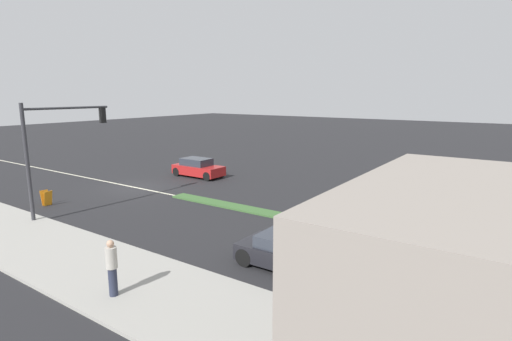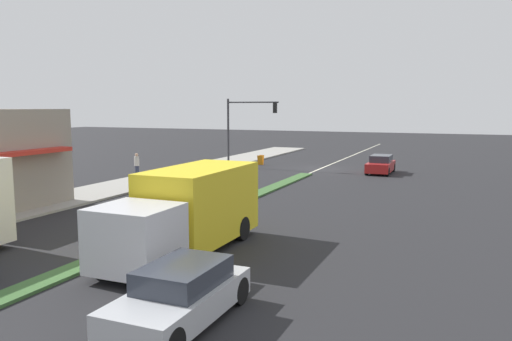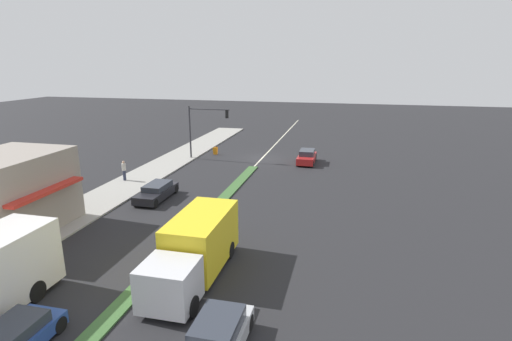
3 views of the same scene
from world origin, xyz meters
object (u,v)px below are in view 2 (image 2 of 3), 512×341
at_px(warning_aframe_sign, 261,160).
at_px(traffic_signal_main, 244,121).
at_px(pedestrian, 137,165).
at_px(sedan_silver, 180,295).
at_px(delivery_truck, 188,210).
at_px(hatchback_red, 381,165).
at_px(sedan_dark, 169,183).

bearing_deg(warning_aframe_sign, traffic_signal_main, 77.66).
height_order(pedestrian, sedan_silver, pedestrian).
height_order(pedestrian, warning_aframe_sign, pedestrian).
relative_size(delivery_truck, hatchback_red, 1.92).
bearing_deg(warning_aframe_sign, sedan_silver, 109.13).
relative_size(warning_aframe_sign, hatchback_red, 0.21).
height_order(warning_aframe_sign, delivery_truck, delivery_truck).
distance_m(warning_aframe_sign, sedan_dark, 15.53).
bearing_deg(pedestrian, warning_aframe_sign, -109.95).
bearing_deg(hatchback_red, sedan_silver, 90.00).
relative_size(warning_aframe_sign, sedan_silver, 0.21).
bearing_deg(delivery_truck, sedan_dark, -54.16).
bearing_deg(sedan_dark, warning_aframe_sign, -87.80).
distance_m(pedestrian, hatchback_red, 18.16).
distance_m(delivery_truck, hatchback_red, 24.08).
bearing_deg(pedestrian, sedan_silver, 128.70).
bearing_deg(delivery_truck, traffic_signal_main, -70.16).
height_order(pedestrian, sedan_dark, pedestrian).
xyz_separation_m(sedan_dark, sedan_silver, (-10.00, 15.03, 0.07)).
bearing_deg(pedestrian, sedan_dark, 143.84).
height_order(pedestrian, delivery_truck, delivery_truck).
xyz_separation_m(pedestrian, sedan_silver, (-14.92, 18.63, -0.39)).
bearing_deg(delivery_truck, sedan_silver, 118.95).
height_order(warning_aframe_sign, sedan_dark, sedan_dark).
bearing_deg(traffic_signal_main, delivery_truck, 109.84).
xyz_separation_m(traffic_signal_main, hatchback_red, (-11.12, -0.83, -3.24)).
height_order(warning_aframe_sign, hatchback_red, hatchback_red).
bearing_deg(traffic_signal_main, sedan_dark, 94.91).
distance_m(traffic_signal_main, hatchback_red, 11.62).
relative_size(traffic_signal_main, sedan_silver, 1.37).
bearing_deg(pedestrian, hatchback_red, -145.29).
xyz_separation_m(traffic_signal_main, delivery_truck, (-8.32, 23.07, -2.43)).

